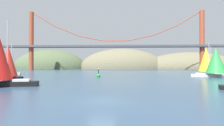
% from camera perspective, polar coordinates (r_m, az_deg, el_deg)
% --- Properties ---
extents(ground_plane, '(360.00, 360.00, 0.00)m').
position_cam_1_polar(ground_plane, '(17.87, -3.24, -11.58)').
color(ground_plane, '#2D4760').
extents(headland_left, '(60.12, 44.00, 31.92)m').
position_cam_1_polar(headland_left, '(162.65, -18.51, -1.69)').
color(headland_left, '#4C5B3D').
rests_on(headland_left, ground_plane).
extents(headland_right, '(78.70, 44.00, 27.17)m').
position_cam_1_polar(headland_right, '(163.32, 22.82, -1.68)').
color(headland_right, '#6B664C').
rests_on(headland_right, ground_plane).
extents(headland_center, '(70.12, 44.00, 33.15)m').
position_cam_1_polar(headland_center, '(152.54, 3.14, -1.80)').
color(headland_center, '#6B664C').
rests_on(headland_center, ground_plane).
extents(suspension_bridge, '(140.13, 6.00, 36.25)m').
position_cam_1_polar(suspension_bridge, '(113.17, 1.05, 5.86)').
color(suspension_bridge, '#A34228').
rests_on(suspension_bridge, ground_plane).
extents(sailboat_green_sail, '(9.70, 6.89, 9.52)m').
position_cam_1_polar(sailboat_green_sail, '(58.08, 29.19, 0.44)').
color(sailboat_green_sail, '#B7B2A8').
rests_on(sailboat_green_sail, ground_plane).
extents(sailboat_white_mainsail, '(8.79, 5.51, 10.19)m').
position_cam_1_polar(sailboat_white_mainsail, '(70.60, -31.00, 0.72)').
color(sailboat_white_mainsail, '#B7B2A8').
rests_on(sailboat_white_mainsail, ground_plane).
extents(sailboat_scarlet_sail, '(4.07, 6.77, 8.21)m').
position_cam_1_polar(sailboat_scarlet_sail, '(46.63, -29.30, 0.28)').
color(sailboat_scarlet_sail, '#191E4C').
rests_on(sailboat_scarlet_sail, ground_plane).
extents(sailboat_yellow_sail, '(9.90, 6.44, 9.92)m').
position_cam_1_polar(sailboat_yellow_sail, '(73.48, 27.14, 0.76)').
color(sailboat_yellow_sail, white).
rests_on(sailboat_yellow_sail, ground_plane).
extents(channel_buoy, '(1.10, 1.10, 2.64)m').
position_cam_1_polar(channel_buoy, '(51.76, -4.23, -3.90)').
color(channel_buoy, green).
rests_on(channel_buoy, ground_plane).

